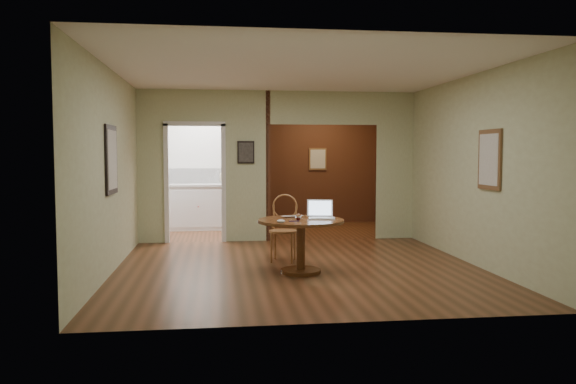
{
  "coord_description": "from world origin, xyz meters",
  "views": [
    {
      "loc": [
        -1.1,
        -7.55,
        1.59
      ],
      "look_at": [
        -0.18,
        -0.2,
        1.07
      ],
      "focal_mm": 35.0,
      "sensor_mm": 36.0,
      "label": 1
    }
  ],
  "objects": [
    {
      "name": "wine_glass",
      "position": [
        -0.06,
        -0.34,
        0.76
      ],
      "size": [
        0.08,
        0.08,
        0.09
      ],
      "primitive_type": null,
      "color": "white",
      "rests_on": "dining_table"
    },
    {
      "name": "pen",
      "position": [
        -0.14,
        -0.47,
        0.72
      ],
      "size": [
        0.13,
        0.02,
        0.01
      ],
      "primitive_type": "cylinder",
      "rotation": [
        0.0,
        1.57,
        0.07
      ],
      "color": "#0D0C59",
      "rests_on": "dining_table"
    },
    {
      "name": "mouse",
      "position": [
        -0.32,
        -0.61,
        0.73
      ],
      "size": [
        0.12,
        0.09,
        0.04
      ],
      "primitive_type": "ellipsoid",
      "rotation": [
        0.0,
        0.0,
        -0.36
      ],
      "color": "white",
      "rests_on": "dining_table"
    },
    {
      "name": "room_shell",
      "position": [
        -0.47,
        3.1,
        1.29
      ],
      "size": [
        5.2,
        7.5,
        5.0
      ],
      "color": "white",
      "rests_on": "ground"
    },
    {
      "name": "closed_laptop",
      "position": [
        -0.08,
        -0.06,
        0.72
      ],
      "size": [
        0.35,
        0.28,
        0.02
      ],
      "primitive_type": "imported",
      "rotation": [
        0.0,
        0.0,
        0.3
      ],
      "color": "#AAAAAE",
      "rests_on": "dining_table"
    },
    {
      "name": "open_laptop",
      "position": [
        0.27,
        -0.18,
        0.78
      ],
      "size": [
        0.39,
        0.36,
        0.24
      ],
      "rotation": [
        0.0,
        0.0,
        -0.18
      ],
      "color": "white",
      "rests_on": "dining_table"
    },
    {
      "name": "chair",
      "position": [
        -0.14,
        0.59,
        0.54
      ],
      "size": [
        0.51,
        0.51,
        0.98
      ],
      "rotation": [
        0.0,
        0.0,
        -0.29
      ],
      "color": "olive",
      "rests_on": "ground"
    },
    {
      "name": "grocery_bag",
      "position": [
        -0.92,
        4.2,
        1.09
      ],
      "size": [
        0.34,
        0.3,
        0.3
      ],
      "primitive_type": "ellipsoid",
      "rotation": [
        0.0,
        0.0,
        0.17
      ],
      "color": "#C3B48F",
      "rests_on": "kitchen_cabinet"
    },
    {
      "name": "floor",
      "position": [
        0.0,
        0.0,
        0.0
      ],
      "size": [
        5.0,
        5.0,
        0.0
      ],
      "primitive_type": "plane",
      "color": "#442613",
      "rests_on": "ground"
    },
    {
      "name": "kitchen_cabinet",
      "position": [
        -1.35,
        4.2,
        0.47
      ],
      "size": [
        2.06,
        0.6,
        0.94
      ],
      "color": "white",
      "rests_on": "ground"
    },
    {
      "name": "dining_table",
      "position": [
        -0.02,
        -0.28,
        0.53
      ],
      "size": [
        1.14,
        1.14,
        0.71
      ],
      "rotation": [
        0.0,
        0.0,
        -0.08
      ],
      "color": "brown",
      "rests_on": "ground"
    }
  ]
}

